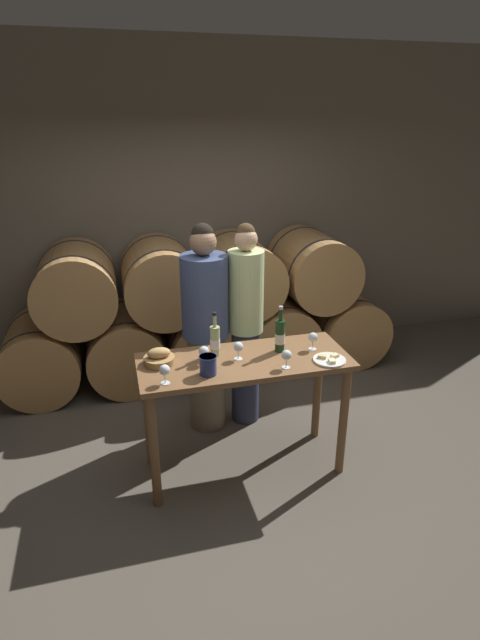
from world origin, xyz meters
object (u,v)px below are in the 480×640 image
wine_bottle_white (215,341)px  wine_glass_center (238,347)px  person_left (206,330)px  person_right (246,325)px  wine_glass_far_left (165,371)px  cheese_plate (329,360)px  wine_glass_right (286,356)px  bread_basket (159,358)px  wine_glass_far_right (313,338)px  tasting_table (244,379)px  blue_crock (208,364)px  wine_glass_left (204,352)px  wine_bottle_red (280,335)px

wine_bottle_white → wine_glass_center: 0.18m
person_left → person_right: 0.34m
person_left → wine_glass_far_left: (-0.43, -0.84, 0.12)m
wine_glass_far_left → person_right: bearing=47.6°
cheese_plate → wine_glass_right: bearing=-176.9°
bread_basket → wine_glass_center: wine_glass_center is taller
wine_glass_far_right → wine_glass_right: bearing=-141.9°
tasting_table → wine_bottle_white: 0.34m
person_right → cheese_plate: bearing=-65.1°
wine_bottle_white → bread_basket: 0.41m
blue_crock → wine_glass_far_right: (0.81, 0.18, 0.02)m
blue_crock → wine_glass_right: size_ratio=1.01×
tasting_table → wine_bottle_white: wine_bottle_white is taller
wine_glass_left → wine_bottle_white: bearing=47.2°
person_right → wine_glass_left: bearing=-126.6°
person_right → wine_bottle_red: (0.10, -0.57, 0.14)m
wine_bottle_red → wine_bottle_white: size_ratio=1.06×
bread_basket → wine_glass_far_right: bearing=-3.0°
person_left → wine_bottle_white: 0.54m
wine_bottle_white → wine_glass_far_left: (-0.39, -0.31, -0.02)m
cheese_plate → wine_glass_center: wine_glass_center is taller
bread_basket → wine_glass_far_right: 1.11m
bread_basket → wine_glass_left: 0.31m
blue_crock → wine_glass_right: bearing=-5.0°
blue_crock → bread_basket: blue_crock is taller
wine_glass_far_left → wine_glass_far_right: bearing=11.6°
wine_bottle_white → wine_glass_far_right: bearing=-7.1°
tasting_table → blue_crock: 0.39m
bread_basket → wine_glass_right: size_ratio=1.62×
tasting_table → wine_glass_left: (-0.28, 0.01, 0.25)m
wine_bottle_white → wine_glass_left: 0.15m
wine_bottle_white → blue_crock: wine_bottle_white is taller
bread_basket → wine_glass_center: (0.54, -0.07, 0.05)m
wine_bottle_red → wine_glass_far_left: bearing=-163.1°
cheese_plate → wine_glass_center: size_ratio=1.74×
tasting_table → wine_glass_center: (-0.04, 0.01, 0.25)m
person_left → person_right: bearing=-0.0°
wine_glass_right → cheese_plate: bearing=3.1°
tasting_table → wine_glass_left: bearing=178.8°
wine_bottle_white → wine_glass_far_right: size_ratio=2.49×
wine_glass_right → person_left: bearing=115.1°
wine_glass_left → tasting_table: bearing=-1.2°
wine_bottle_red → bread_basket: 0.87m
cheese_plate → blue_crock: bearing=178.1°
wine_glass_left → wine_glass_far_right: bearing=1.6°
person_left → bread_basket: bearing=-128.0°
wine_glass_far_left → wine_glass_right: (0.82, 0.00, 0.00)m
tasting_table → cheese_plate: (0.57, -0.18, 0.16)m
wine_glass_center → wine_glass_far_right: (0.56, 0.01, 0.00)m
cheese_plate → wine_glass_left: size_ratio=1.74×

